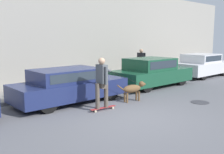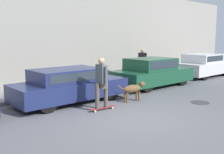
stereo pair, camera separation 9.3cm
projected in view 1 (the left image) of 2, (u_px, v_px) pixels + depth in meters
ground_plane at (132, 117)px, 7.62m from camera, size 36.00×36.00×0.00m
back_wall at (36, 34)px, 11.44m from camera, size 32.00×0.30×4.89m
sidewalk_curb at (50, 91)px, 11.02m from camera, size 30.00×1.81×0.14m
parked_car_1 at (69, 86)px, 9.31m from camera, size 4.15×1.75×1.22m
parked_car_2 at (151, 73)px, 12.39m from camera, size 4.13×1.89×1.34m
parked_car_3 at (202, 65)px, 15.54m from camera, size 3.93×1.81×1.34m
dog at (133, 89)px, 9.48m from camera, size 1.21×0.43×0.70m
skateboarder at (102, 81)px, 8.23m from camera, size 2.42×0.56×1.68m
pedestrian_with_bag at (141, 61)px, 15.01m from camera, size 0.24×0.69×1.51m
manhole_cover at (200, 102)px, 9.37m from camera, size 0.64×0.64×0.01m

